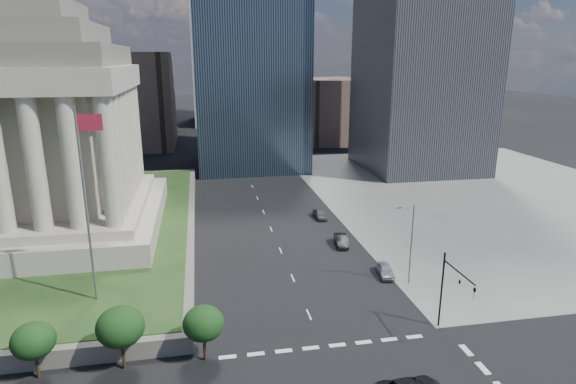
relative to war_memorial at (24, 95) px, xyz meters
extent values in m
plane|color=black|center=(34.00, 52.00, -21.40)|extent=(500.00, 500.00, 0.00)
cube|color=slate|center=(80.00, 12.00, -21.38)|extent=(68.00, 90.00, 0.03)
cylinder|color=slate|center=(12.00, -24.00, -9.50)|extent=(0.24, 0.24, 20.00)
cube|color=maroon|center=(13.20, -24.00, -1.00)|extent=(2.40, 0.05, 1.60)
cube|color=black|center=(36.00, 47.00, 8.60)|extent=(26.00, 26.00, 60.00)
cube|color=brown|center=(66.00, 82.00, -11.40)|extent=(20.00, 30.00, 20.00)
cube|color=brown|center=(4.00, 82.00, -7.40)|extent=(24.00, 30.00, 28.00)
cylinder|color=black|center=(46.50, -32.50, -17.40)|extent=(0.18, 0.18, 8.00)
cylinder|color=black|center=(46.50, -35.25, -14.20)|extent=(0.14, 5.50, 0.14)
cube|color=black|center=(46.50, -38.00, -15.00)|extent=(0.30, 0.30, 1.10)
cylinder|color=slate|center=(47.50, -23.00, -16.40)|extent=(0.16, 0.16, 10.00)
cylinder|color=slate|center=(46.60, -23.00, -11.60)|extent=(1.80, 0.12, 0.12)
cube|color=slate|center=(45.70, -23.00, -11.70)|extent=(0.50, 0.22, 0.14)
imported|color=#989AA1|center=(45.50, -20.45, -20.66)|extent=(2.43, 4.58, 1.49)
imported|color=black|center=(43.00, -9.67, -20.63)|extent=(2.28, 4.85, 1.54)
imported|color=#505257|center=(43.00, 2.97, -20.63)|extent=(4.52, 1.85, 1.53)
camera|label=1|loc=(23.47, -72.56, 4.89)|focal=30.00mm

